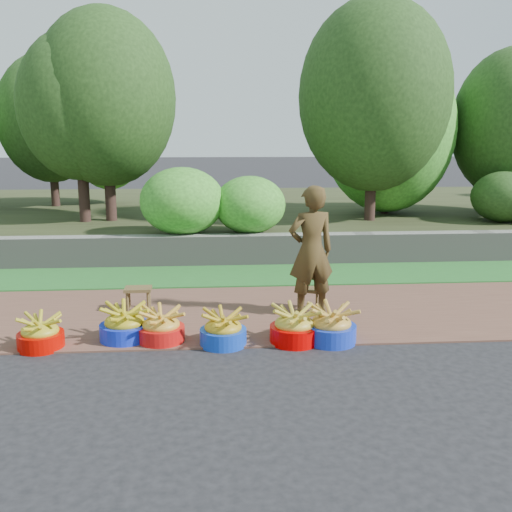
{
  "coord_description": "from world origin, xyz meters",
  "views": [
    {
      "loc": [
        -0.45,
        -5.82,
        2.24
      ],
      "look_at": [
        0.08,
        1.3,
        0.75
      ],
      "focal_mm": 40.0,
      "sensor_mm": 36.0,
      "label": 1
    }
  ],
  "objects": [
    {
      "name": "stool_right",
      "position": [
        0.79,
        1.34,
        0.24
      ],
      "size": [
        0.39,
        0.35,
        0.28
      ],
      "rotation": [
        0.0,
        0.0,
        -0.41
      ],
      "color": "brown",
      "rests_on": "dirt_shoulder"
    },
    {
      "name": "grass_verge",
      "position": [
        0.0,
        3.25,
        0.02
      ],
      "size": [
        80.0,
        1.5,
        0.04
      ],
      "primitive_type": "cube",
      "color": "#246927",
      "rests_on": "ground"
    },
    {
      "name": "basin_c",
      "position": [
        -1.05,
        0.26,
        0.17
      ],
      "size": [
        0.52,
        0.52,
        0.39
      ],
      "color": "red",
      "rests_on": "ground"
    },
    {
      "name": "stool_left",
      "position": [
        -1.45,
        1.45,
        0.26
      ],
      "size": [
        0.35,
        0.27,
        0.3
      ],
      "rotation": [
        0.0,
        0.0,
        0.02
      ],
      "color": "brown",
      "rests_on": "dirt_shoulder"
    },
    {
      "name": "ground_plane",
      "position": [
        0.0,
        0.0,
        0.0
      ],
      "size": [
        120.0,
        120.0,
        0.0
      ],
      "primitive_type": "plane",
      "color": "black",
      "rests_on": "ground"
    },
    {
      "name": "dirt_shoulder",
      "position": [
        0.0,
        1.25,
        0.01
      ],
      "size": [
        80.0,
        2.5,
        0.02
      ],
      "primitive_type": "cube",
      "color": "brown",
      "rests_on": "ground"
    },
    {
      "name": "basin_e",
      "position": [
        0.42,
        0.15,
        0.18
      ],
      "size": [
        0.55,
        0.55,
        0.41
      ],
      "color": "#D40000",
      "rests_on": "ground"
    },
    {
      "name": "retaining_wall",
      "position": [
        0.0,
        4.1,
        0.28
      ],
      "size": [
        80.0,
        0.35,
        0.55
      ],
      "primitive_type": "cube",
      "color": "gray",
      "rests_on": "ground"
    },
    {
      "name": "vendor_woman",
      "position": [
        0.76,
        1.12,
        0.84
      ],
      "size": [
        0.67,
        0.51,
        1.64
      ],
      "primitive_type": "imported",
      "rotation": [
        0.0,
        0.0,
        3.36
      ],
      "color": "black",
      "rests_on": "dirt_shoulder"
    },
    {
      "name": "earth_bank",
      "position": [
        0.0,
        9.0,
        0.25
      ],
      "size": [
        80.0,
        10.0,
        0.5
      ],
      "primitive_type": "cube",
      "color": "#30371D",
      "rests_on": "ground"
    },
    {
      "name": "basin_b",
      "position": [
        -1.47,
        0.35,
        0.19
      ],
      "size": [
        0.55,
        0.55,
        0.41
      ],
      "color": "#1329D1",
      "rests_on": "ground"
    },
    {
      "name": "basin_f",
      "position": [
        0.83,
        0.13,
        0.19
      ],
      "size": [
        0.56,
        0.56,
        0.42
      ],
      "color": "#1632BF",
      "rests_on": "ground"
    },
    {
      "name": "vegetation",
      "position": [
        2.02,
        7.43,
        2.7
      ],
      "size": [
        29.95,
        7.89,
        4.83
      ],
      "color": "#2F1E19",
      "rests_on": "earth_bank"
    },
    {
      "name": "basin_d",
      "position": [
        -0.37,
        0.13,
        0.17
      ],
      "size": [
        0.51,
        0.51,
        0.38
      ],
      "color": "#103BBD",
      "rests_on": "ground"
    },
    {
      "name": "basin_a",
      "position": [
        -2.34,
        0.17,
        0.16
      ],
      "size": [
        0.49,
        0.49,
        0.37
      ],
      "color": "#C20700",
      "rests_on": "ground"
    }
  ]
}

